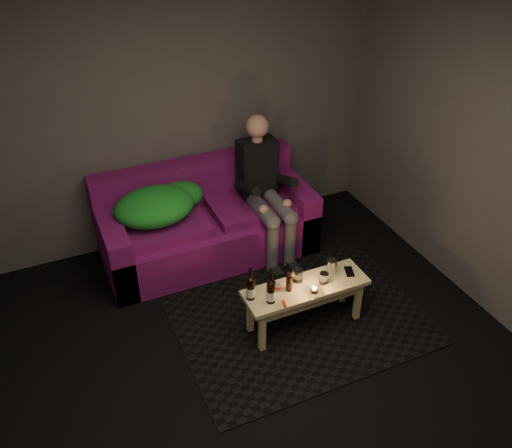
{
  "coord_description": "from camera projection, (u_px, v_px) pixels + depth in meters",
  "views": [
    {
      "loc": [
        -1.25,
        -2.37,
        3.25
      ],
      "look_at": [
        0.39,
        1.28,
        0.56
      ],
      "focal_mm": 38.0,
      "sensor_mm": 36.0,
      "label": 1
    }
  ],
  "objects": [
    {
      "name": "floor",
      "position": [
        279.0,
        385.0,
        4.03
      ],
      "size": [
        4.5,
        4.5,
        0.0
      ],
      "primitive_type": "plane",
      "color": "black",
      "rests_on": "ground"
    },
    {
      "name": "room",
      "position": [
        253.0,
        162.0,
        3.47
      ],
      "size": [
        4.5,
        4.5,
        4.5
      ],
      "color": "silver",
      "rests_on": "ground"
    },
    {
      "name": "rug",
      "position": [
        301.0,
        320.0,
        4.6
      ],
      "size": [
        2.06,
        1.5,
        0.01
      ],
      "primitive_type": "cube",
      "rotation": [
        0.0,
        0.0,
        -0.0
      ],
      "color": "black",
      "rests_on": "floor"
    },
    {
      "name": "sofa",
      "position": [
        206.0,
        224.0,
        5.26
      ],
      "size": [
        2.01,
        0.9,
        0.86
      ],
      "color": "#640D4F",
      "rests_on": "floor"
    },
    {
      "name": "green_blanket",
      "position": [
        158.0,
        204.0,
        4.92
      ],
      "size": [
        0.88,
        0.6,
        0.3
      ],
      "color": "#167B20",
      "rests_on": "sofa"
    },
    {
      "name": "person",
      "position": [
        264.0,
        186.0,
        5.11
      ],
      "size": [
        0.36,
        0.83,
        1.34
      ],
      "color": "black",
      "rests_on": "sofa"
    },
    {
      "name": "coffee_table",
      "position": [
        306.0,
        293.0,
        4.37
      ],
      "size": [
        1.03,
        0.33,
        0.42
      ],
      "rotation": [
        0.0,
        0.0,
        -0.0
      ],
      "color": "#E8CF87",
      "rests_on": "rug"
    },
    {
      "name": "beer_bottle_a",
      "position": [
        251.0,
        288.0,
        4.15
      ],
      "size": [
        0.07,
        0.07,
        0.29
      ],
      "color": "black",
      "rests_on": "coffee_table"
    },
    {
      "name": "beer_bottle_b",
      "position": [
        271.0,
        291.0,
        4.12
      ],
      "size": [
        0.07,
        0.07,
        0.29
      ],
      "color": "black",
      "rests_on": "coffee_table"
    },
    {
      "name": "salt_shaker",
      "position": [
        278.0,
        286.0,
        4.26
      ],
      "size": [
        0.04,
        0.04,
        0.09
      ],
      "primitive_type": "cylinder",
      "rotation": [
        0.0,
        0.0,
        -0.06
      ],
      "color": "silver",
      "rests_on": "coffee_table"
    },
    {
      "name": "pepper_mill",
      "position": [
        289.0,
        283.0,
        4.25
      ],
      "size": [
        0.06,
        0.06,
        0.14
      ],
      "primitive_type": "cylinder",
      "rotation": [
        0.0,
        0.0,
        0.15
      ],
      "color": "black",
      "rests_on": "coffee_table"
    },
    {
      "name": "tumbler_back",
      "position": [
        298.0,
        275.0,
        4.36
      ],
      "size": [
        0.11,
        0.11,
        0.1
      ],
      "primitive_type": "cylinder",
      "rotation": [
        0.0,
        0.0,
        -0.36
      ],
      "color": "white",
      "rests_on": "coffee_table"
    },
    {
      "name": "tealight",
      "position": [
        314.0,
        289.0,
        4.25
      ],
      "size": [
        0.07,
        0.07,
        0.05
      ],
      "color": "white",
      "rests_on": "coffee_table"
    },
    {
      "name": "tumbler_front",
      "position": [
        324.0,
        278.0,
        4.34
      ],
      "size": [
        0.09,
        0.09,
        0.09
      ],
      "primitive_type": "cylinder",
      "rotation": [
        0.0,
        0.0,
        0.19
      ],
      "color": "white",
      "rests_on": "coffee_table"
    },
    {
      "name": "steel_cup",
      "position": [
        332.0,
        266.0,
        4.45
      ],
      "size": [
        0.11,
        0.11,
        0.11
      ],
      "primitive_type": "cylinder",
      "rotation": [
        0.0,
        0.0,
        0.37
      ],
      "color": "#AAADB1",
      "rests_on": "coffee_table"
    },
    {
      "name": "smartphone",
      "position": [
        349.0,
        271.0,
        4.47
      ],
      "size": [
        0.11,
        0.15,
        0.01
      ],
      "primitive_type": "cube",
      "rotation": [
        0.0,
        0.0,
        -0.36
      ],
      "color": "black",
      "rests_on": "coffee_table"
    },
    {
      "name": "red_lighter",
      "position": [
        284.0,
        304.0,
        4.15
      ],
      "size": [
        0.04,
        0.08,
        0.01
      ],
      "primitive_type": "cube",
      "rotation": [
        0.0,
        0.0,
        -0.21
      ],
      "color": "red",
      "rests_on": "coffee_table"
    }
  ]
}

